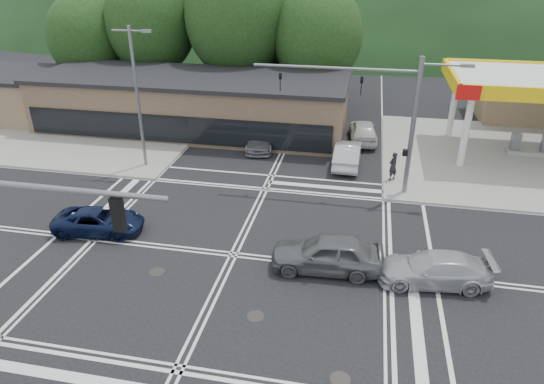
% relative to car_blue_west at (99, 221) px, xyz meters
% --- Properties ---
extents(ground, '(120.00, 120.00, 0.00)m').
position_rel_car_blue_west_xyz_m(ground, '(7.24, -0.71, -0.62)').
color(ground, black).
rests_on(ground, ground).
extents(sidewalk_ne, '(16.00, 16.00, 0.15)m').
position_rel_car_blue_west_xyz_m(sidewalk_ne, '(22.24, 14.29, -0.55)').
color(sidewalk_ne, gray).
rests_on(sidewalk_ne, ground).
extents(sidewalk_nw, '(16.00, 16.00, 0.15)m').
position_rel_car_blue_west_xyz_m(sidewalk_nw, '(-7.76, 14.29, -0.55)').
color(sidewalk_nw, gray).
rests_on(sidewalk_nw, ground).
extents(convenience_store, '(10.00, 6.00, 3.80)m').
position_rel_car_blue_west_xyz_m(convenience_store, '(27.24, 24.29, 1.28)').
color(convenience_store, '#846B4F').
rests_on(convenience_store, ground).
extents(commercial_row, '(24.00, 8.00, 4.00)m').
position_rel_car_blue_west_xyz_m(commercial_row, '(-0.76, 16.29, 1.38)').
color(commercial_row, brown).
rests_on(commercial_row, ground).
extents(commercial_nw, '(8.00, 7.00, 3.60)m').
position_rel_car_blue_west_xyz_m(commercial_nw, '(-16.76, 16.29, 1.18)').
color(commercial_nw, '#846B4F').
rests_on(commercial_nw, ground).
extents(hill_north, '(252.00, 126.00, 140.00)m').
position_rel_car_blue_west_xyz_m(hill_north, '(7.24, 89.29, -0.62)').
color(hill_north, black).
rests_on(hill_north, ground).
extents(tree_n_a, '(8.00, 8.00, 11.75)m').
position_rel_car_blue_west_xyz_m(tree_n_a, '(-6.76, 23.29, 6.52)').
color(tree_n_a, '#382619').
rests_on(tree_n_a, ground).
extents(tree_n_b, '(9.00, 9.00, 12.98)m').
position_rel_car_blue_west_xyz_m(tree_n_b, '(1.24, 23.29, 7.17)').
color(tree_n_b, '#382619').
rests_on(tree_n_b, ground).
extents(tree_n_c, '(7.60, 7.60, 10.87)m').
position_rel_car_blue_west_xyz_m(tree_n_c, '(8.24, 23.29, 5.87)').
color(tree_n_c, '#382619').
rests_on(tree_n_c, ground).
extents(tree_n_d, '(6.80, 6.80, 9.76)m').
position_rel_car_blue_west_xyz_m(tree_n_d, '(-12.76, 22.29, 5.22)').
color(tree_n_d, '#382619').
rests_on(tree_n_d, ground).
extents(tree_n_e, '(8.40, 8.40, 11.98)m').
position_rel_car_blue_west_xyz_m(tree_n_e, '(5.24, 27.29, 6.52)').
color(tree_n_e, '#382619').
rests_on(tree_n_e, ground).
extents(streetlight_nw, '(2.50, 0.25, 9.00)m').
position_rel_car_blue_west_xyz_m(streetlight_nw, '(-1.20, 8.29, 4.43)').
color(streetlight_nw, slate).
rests_on(streetlight_nw, ground).
extents(signal_mast_ne, '(11.65, 0.30, 8.00)m').
position_rel_car_blue_west_xyz_m(signal_mast_ne, '(14.19, 7.49, 4.45)').
color(signal_mast_ne, slate).
rests_on(signal_mast_ne, ground).
extents(car_blue_west, '(4.73, 2.66, 1.25)m').
position_rel_car_blue_west_xyz_m(car_blue_west, '(0.00, 0.00, 0.00)').
color(car_blue_west, black).
rests_on(car_blue_west, ground).
extents(car_grey_center, '(5.10, 2.30, 1.70)m').
position_rel_car_blue_west_xyz_m(car_grey_center, '(11.67, -1.01, 0.23)').
color(car_grey_center, '#56585B').
rests_on(car_grey_center, ground).
extents(car_silver_east, '(4.99, 2.45, 1.40)m').
position_rel_car_blue_west_xyz_m(car_silver_east, '(16.25, -1.09, 0.07)').
color(car_silver_east, '#A8A9AF').
rests_on(car_silver_east, ground).
extents(car_queue_a, '(1.73, 4.78, 1.57)m').
position_rel_car_blue_west_xyz_m(car_queue_a, '(11.86, 11.22, 0.16)').
color(car_queue_a, '#B1B3B8').
rests_on(car_queue_a, ground).
extents(car_queue_b, '(2.41, 4.99, 1.64)m').
position_rel_car_blue_west_xyz_m(car_queue_b, '(12.74, 16.03, 0.20)').
color(car_queue_b, beige).
rests_on(car_queue_b, ground).
extents(car_northbound, '(2.49, 4.78, 1.32)m').
position_rel_car_blue_west_xyz_m(car_northbound, '(5.45, 13.15, 0.04)').
color(car_northbound, slate).
rests_on(car_northbound, ground).
extents(pedestrian, '(0.77, 0.77, 1.80)m').
position_rel_car_blue_west_xyz_m(pedestrian, '(14.74, 9.08, 0.42)').
color(pedestrian, black).
rests_on(pedestrian, sidewalk_ne).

